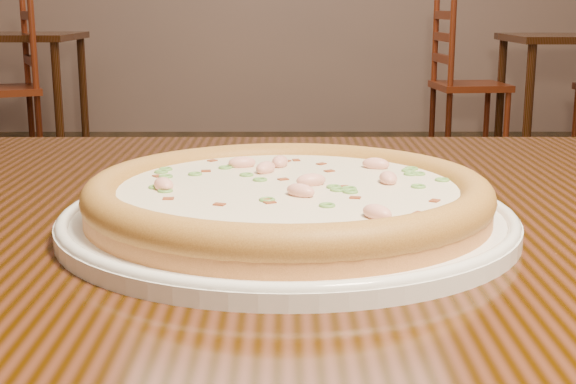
{
  "coord_description": "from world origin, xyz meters",
  "views": [
    {
      "loc": [
        0.0,
        -1.4,
        0.92
      ],
      "look_at": [
        0.0,
        -0.79,
        0.78
      ],
      "focal_mm": 50.0,
      "sensor_mm": 36.0,
      "label": 1
    }
  ],
  "objects_px": {
    "hero_table": "(424,322)",
    "chair_b": "(10,89)",
    "chair_c": "(461,85)",
    "pizza": "(288,196)",
    "plate": "(288,218)"
  },
  "relations": [
    {
      "from": "hero_table",
      "to": "chair_b",
      "type": "distance_m",
      "value": 4.44
    },
    {
      "from": "chair_b",
      "to": "chair_c",
      "type": "bearing_deg",
      "value": 4.65
    },
    {
      "from": "pizza",
      "to": "chair_c",
      "type": "bearing_deg",
      "value": 76.05
    },
    {
      "from": "chair_c",
      "to": "chair_b",
      "type": "bearing_deg",
      "value": -175.35
    },
    {
      "from": "plate",
      "to": "pizza",
      "type": "distance_m",
      "value": 0.02
    },
    {
      "from": "plate",
      "to": "pizza",
      "type": "bearing_deg",
      "value": 62.73
    },
    {
      "from": "pizza",
      "to": "chair_b",
      "type": "height_order",
      "value": "chair_b"
    },
    {
      "from": "pizza",
      "to": "chair_b",
      "type": "distance_m",
      "value": 4.45
    },
    {
      "from": "pizza",
      "to": "chair_c",
      "type": "relative_size",
      "value": 0.33
    },
    {
      "from": "chair_b",
      "to": "chair_c",
      "type": "height_order",
      "value": "same"
    },
    {
      "from": "plate",
      "to": "chair_b",
      "type": "xyz_separation_m",
      "value": [
        -1.63,
        4.13,
        -0.32
      ]
    },
    {
      "from": "pizza",
      "to": "chair_b",
      "type": "relative_size",
      "value": 0.33
    },
    {
      "from": "chair_c",
      "to": "plate",
      "type": "bearing_deg",
      "value": -103.95
    },
    {
      "from": "hero_table",
      "to": "chair_b",
      "type": "height_order",
      "value": "chair_b"
    },
    {
      "from": "plate",
      "to": "chair_b",
      "type": "bearing_deg",
      "value": 111.51
    }
  ]
}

